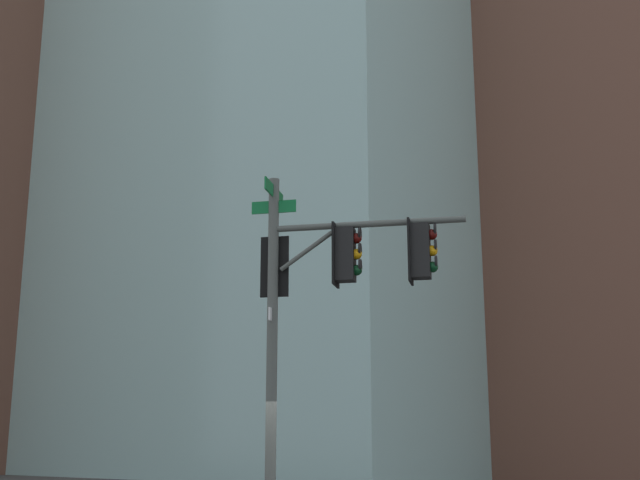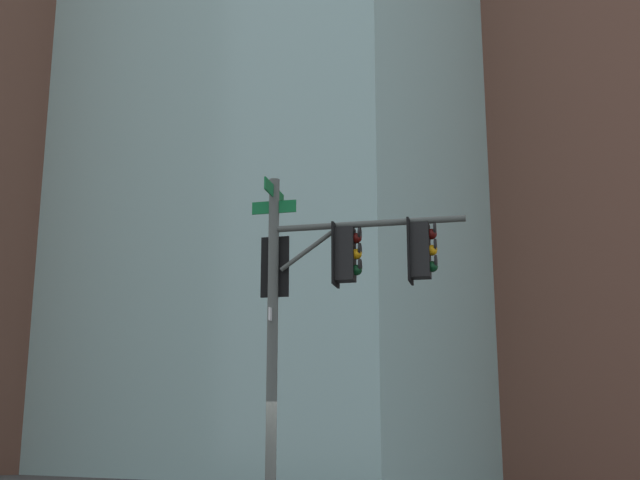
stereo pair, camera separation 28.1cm
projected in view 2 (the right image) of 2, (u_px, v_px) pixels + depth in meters
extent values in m
cylinder|color=#4C514C|center=(272.00, 354.00, 15.65)|extent=(0.20, 0.20, 6.70)
cylinder|color=#4C514C|center=(367.00, 224.00, 15.80)|extent=(1.74, 3.26, 0.12)
cylinder|color=#4C514C|center=(307.00, 251.00, 15.95)|extent=(0.55, 0.96, 0.75)
cube|color=#0F6B33|center=(274.00, 192.00, 16.37)|extent=(1.12, 0.59, 0.24)
cube|color=#0F6B33|center=(274.00, 207.00, 16.30)|extent=(0.42, 0.79, 0.24)
cube|color=white|center=(273.00, 315.00, 15.81)|extent=(0.41, 0.23, 0.24)
cube|color=black|center=(346.00, 255.00, 15.76)|extent=(0.46, 0.46, 1.00)
cube|color=black|center=(335.00, 255.00, 15.80)|extent=(0.50, 0.28, 1.16)
sphere|color=#470A07|center=(356.00, 238.00, 15.78)|extent=(0.20, 0.20, 0.20)
cylinder|color=black|center=(360.00, 233.00, 15.79)|extent=(0.22, 0.14, 0.23)
sphere|color=#F29E0C|center=(356.00, 254.00, 15.71)|extent=(0.20, 0.20, 0.20)
cylinder|color=black|center=(360.00, 249.00, 15.72)|extent=(0.22, 0.14, 0.23)
sphere|color=#0A3819|center=(357.00, 270.00, 15.64)|extent=(0.20, 0.20, 0.20)
cylinder|color=black|center=(360.00, 265.00, 15.65)|extent=(0.22, 0.14, 0.23)
cube|color=black|center=(421.00, 251.00, 15.45)|extent=(0.46, 0.46, 1.00)
cube|color=black|center=(410.00, 251.00, 15.49)|extent=(0.50, 0.28, 1.16)
sphere|color=#470A07|center=(431.00, 234.00, 15.48)|extent=(0.20, 0.20, 0.20)
cylinder|color=black|center=(435.00, 229.00, 15.48)|extent=(0.22, 0.14, 0.23)
sphere|color=#F29E0C|center=(432.00, 250.00, 15.41)|extent=(0.20, 0.20, 0.20)
cylinder|color=black|center=(435.00, 245.00, 15.41)|extent=(0.22, 0.14, 0.23)
sphere|color=#0A3819|center=(432.00, 267.00, 15.33)|extent=(0.20, 0.20, 0.20)
cylinder|color=black|center=(436.00, 262.00, 15.34)|extent=(0.22, 0.14, 0.23)
cube|color=black|center=(278.00, 269.00, 16.32)|extent=(0.46, 0.46, 1.00)
cube|color=black|center=(275.00, 267.00, 16.14)|extent=(0.28, 0.50, 1.16)
sphere|color=red|center=(281.00, 256.00, 16.58)|extent=(0.20, 0.20, 0.20)
cylinder|color=black|center=(282.00, 252.00, 16.66)|extent=(0.14, 0.22, 0.23)
sphere|color=#4C330A|center=(281.00, 271.00, 16.51)|extent=(0.20, 0.20, 0.20)
cylinder|color=black|center=(282.00, 267.00, 16.59)|extent=(0.14, 0.22, 0.23)
sphere|color=#0A3819|center=(280.00, 286.00, 16.44)|extent=(0.20, 0.20, 0.20)
cylinder|color=black|center=(281.00, 282.00, 16.52)|extent=(0.14, 0.22, 0.23)
cube|color=brown|center=(590.00, 103.00, 53.85)|extent=(19.64, 20.13, 45.37)
cube|color=#9EC6C1|center=(311.00, 4.00, 61.92)|extent=(26.18, 30.48, 65.60)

